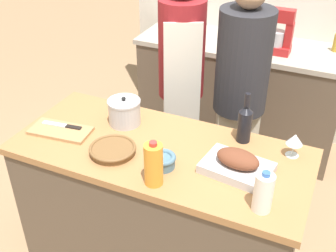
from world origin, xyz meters
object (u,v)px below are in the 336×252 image
object	(u,v)px
stock_pot	(124,112)
cutting_board	(61,131)
stand_mixer	(280,35)
mixing_bowl	(163,160)
wicker_basket	(113,150)
juice_jug	(154,164)
wine_bottle_green	(245,123)
knife_chef	(63,125)
person_cook_guest	(240,92)
person_cook_aproned	(181,77)
wine_glass_left	(295,140)
roasting_pan	(237,164)
milk_jug	(263,192)
condiment_bottle_tall	(257,37)

from	to	relation	value
stock_pot	cutting_board	bearing A→B (deg)	-140.14
stand_mixer	mixing_bowl	bearing A→B (deg)	-97.64
wicker_basket	stock_pot	size ratio (longest dim) A/B	1.30
juice_jug	wine_bottle_green	world-z (taller)	wine_bottle_green
mixing_bowl	juice_jug	size ratio (longest dim) A/B	0.58
knife_chef	person_cook_guest	xyz separation A→B (m)	(0.78, 0.85, -0.03)
stock_pot	juice_jug	xyz separation A→B (m)	(0.38, -0.41, 0.03)
wicker_basket	person_cook_guest	world-z (taller)	person_cook_guest
stand_mixer	person_cook_aproned	size ratio (longest dim) A/B	0.21
knife_chef	person_cook_aproned	bearing A→B (deg)	68.11
stand_mixer	person_cook_guest	distance (m)	0.73
wicker_basket	wine_glass_left	size ratio (longest dim) A/B	1.87
roasting_pan	mixing_bowl	bearing A→B (deg)	-161.99
stock_pot	mixing_bowl	bearing A→B (deg)	-37.27
wicker_basket	knife_chef	xyz separation A→B (m)	(-0.37, 0.09, -0.00)
mixing_bowl	stand_mixer	xyz separation A→B (m)	(0.22, 1.63, 0.12)
roasting_pan	cutting_board	size ratio (longest dim) A/B	1.00
stand_mixer	juice_jug	bearing A→B (deg)	-96.62
knife_chef	cutting_board	bearing A→B (deg)	-79.91
stand_mixer	person_cook_guest	xyz separation A→B (m)	(-0.09, -0.70, -0.16)
wine_glass_left	cutting_board	bearing A→B (deg)	-165.71
stock_pot	person_cook_guest	bearing A→B (deg)	52.92
knife_chef	stand_mixer	bearing A→B (deg)	60.71
milk_jug	person_cook_guest	size ratio (longest dim) A/B	0.12
juice_jug	wine_bottle_green	distance (m)	0.58
milk_jug	wine_glass_left	world-z (taller)	milk_jug
wine_bottle_green	condiment_bottle_tall	distance (m)	1.30
roasting_pan	condiment_bottle_tall	world-z (taller)	condiment_bottle_tall
wicker_basket	juice_jug	xyz separation A→B (m)	(0.29, -0.12, 0.08)
mixing_bowl	person_cook_guest	distance (m)	0.94
wine_bottle_green	condiment_bottle_tall	xyz separation A→B (m)	(-0.26, 1.28, -0.01)
wine_bottle_green	cutting_board	bearing A→B (deg)	-160.30
mixing_bowl	knife_chef	distance (m)	0.66
condiment_bottle_tall	wicker_basket	bearing A→B (deg)	-100.73
person_cook_guest	stand_mixer	bearing A→B (deg)	60.65
wicker_basket	knife_chef	distance (m)	0.38
stock_pot	person_cook_aproned	size ratio (longest dim) A/B	0.11
stock_pot	knife_chef	xyz separation A→B (m)	(-0.28, -0.20, -0.05)
knife_chef	stand_mixer	size ratio (longest dim) A/B	0.70
juice_jug	stand_mixer	xyz separation A→B (m)	(0.20, 1.76, 0.05)
mixing_bowl	wicker_basket	bearing A→B (deg)	-178.72
wine_bottle_green	knife_chef	distance (m)	1.00
wicker_basket	stand_mixer	size ratio (longest dim) A/B	0.71
wicker_basket	stock_pot	world-z (taller)	stock_pot
stand_mixer	person_cook_guest	size ratio (longest dim) A/B	0.21
roasting_pan	juice_jug	size ratio (longest dim) A/B	1.53
cutting_board	mixing_bowl	world-z (taller)	mixing_bowl
cutting_board	milk_jug	bearing A→B (deg)	-6.96
milk_jug	wine_bottle_green	xyz separation A→B (m)	(-0.22, 0.48, 0.02)
wine_glass_left	person_cook_guest	world-z (taller)	person_cook_guest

